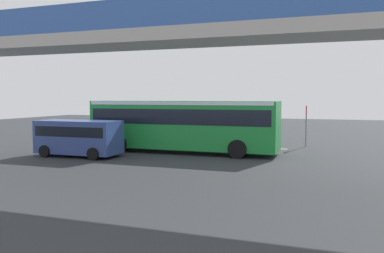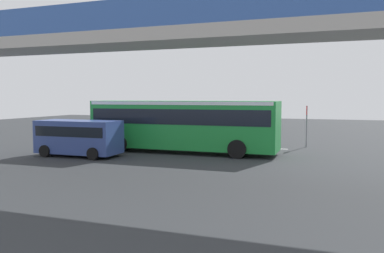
{
  "view_description": "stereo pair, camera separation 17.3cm",
  "coord_description": "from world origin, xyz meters",
  "px_view_note": "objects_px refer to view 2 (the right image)",
  "views": [
    {
      "loc": [
        -7.44,
        23.38,
        3.37
      ],
      "look_at": [
        0.35,
        1.09,
        1.6
      ],
      "focal_mm": 36.49,
      "sensor_mm": 36.0,
      "label": 1
    },
    {
      "loc": [
        -7.6,
        23.32,
        3.37
      ],
      "look_at": [
        0.35,
        1.09,
        1.6
      ],
      "focal_mm": 36.49,
      "sensor_mm": 36.0,
      "label": 2
    }
  ],
  "objects_px": {
    "pedestrian": "(231,132)",
    "city_bus": "(183,122)",
    "traffic_sign": "(307,119)",
    "parked_van": "(79,136)",
    "bicycle_orange": "(66,144)"
  },
  "relations": [
    {
      "from": "city_bus",
      "to": "bicycle_orange",
      "type": "height_order",
      "value": "city_bus"
    },
    {
      "from": "city_bus",
      "to": "bicycle_orange",
      "type": "xyz_separation_m",
      "value": [
        7.44,
        1.49,
        -1.51
      ]
    },
    {
      "from": "parked_van",
      "to": "bicycle_orange",
      "type": "relative_size",
      "value": 2.71
    },
    {
      "from": "pedestrian",
      "to": "city_bus",
      "type": "bearing_deg",
      "value": 69.13
    },
    {
      "from": "city_bus",
      "to": "parked_van",
      "type": "xyz_separation_m",
      "value": [
        5.08,
        3.42,
        -0.7
      ]
    },
    {
      "from": "city_bus",
      "to": "traffic_sign",
      "type": "distance_m",
      "value": 8.69
    },
    {
      "from": "city_bus",
      "to": "pedestrian",
      "type": "distance_m",
      "value": 5.25
    },
    {
      "from": "parked_van",
      "to": "traffic_sign",
      "type": "height_order",
      "value": "traffic_sign"
    },
    {
      "from": "parked_van",
      "to": "city_bus",
      "type": "bearing_deg",
      "value": -146.04
    },
    {
      "from": "parked_van",
      "to": "pedestrian",
      "type": "distance_m",
      "value": 10.76
    },
    {
      "from": "city_bus",
      "to": "pedestrian",
      "type": "relative_size",
      "value": 6.44
    },
    {
      "from": "city_bus",
      "to": "pedestrian",
      "type": "bearing_deg",
      "value": -110.87
    },
    {
      "from": "pedestrian",
      "to": "traffic_sign",
      "type": "bearing_deg",
      "value": -175.9
    },
    {
      "from": "city_bus",
      "to": "traffic_sign",
      "type": "xyz_separation_m",
      "value": [
        -6.98,
        -5.18,
        0.01
      ]
    },
    {
      "from": "city_bus",
      "to": "parked_van",
      "type": "distance_m",
      "value": 6.16
    }
  ]
}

